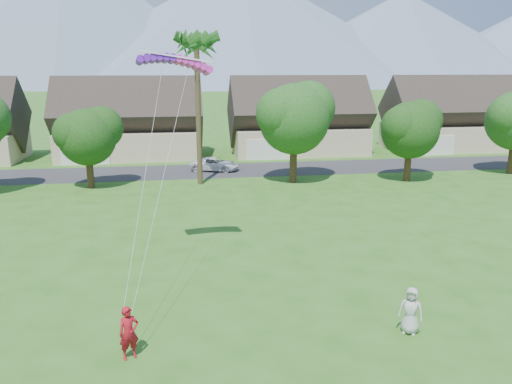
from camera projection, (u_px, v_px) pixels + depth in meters
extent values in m
cube|color=#2D2D30|center=(219.00, 170.00, 48.22)|extent=(90.00, 7.00, 0.01)
imported|color=#A3121E|center=(129.00, 333.00, 16.92)|extent=(0.81, 0.68, 1.89)
imported|color=#BCBCB7|center=(411.00, 311.00, 18.54)|extent=(1.06, 0.97, 1.83)
imported|color=silver|center=(215.00, 164.00, 48.01)|extent=(5.04, 3.41, 1.28)
cone|color=slate|center=(71.00, 15.00, 248.37)|extent=(190.00, 190.00, 70.00)
cone|color=slate|center=(241.00, 26.00, 261.79)|extent=(240.00, 240.00, 62.00)
cone|color=slate|center=(402.00, 39.00, 276.43)|extent=(200.00, 200.00, 50.00)
cube|color=beige|center=(131.00, 144.00, 55.17)|extent=(15.00, 8.00, 3.00)
cube|color=#382D28|center=(129.00, 114.00, 54.37)|extent=(15.75, 8.15, 8.15)
cube|color=silver|center=(85.00, 154.00, 50.76)|extent=(4.80, 0.12, 2.20)
cube|color=beige|center=(298.00, 140.00, 57.95)|extent=(15.00, 8.00, 3.00)
cube|color=#382D28|center=(299.00, 111.00, 57.15)|extent=(15.75, 8.15, 8.15)
cube|color=silver|center=(269.00, 150.00, 53.54)|extent=(4.80, 0.12, 2.20)
cube|color=beige|center=(450.00, 137.00, 60.73)|extent=(15.00, 8.00, 3.00)
cube|color=#382D28|center=(453.00, 109.00, 59.93)|extent=(15.75, 8.15, 8.15)
cube|color=silver|center=(434.00, 146.00, 56.32)|extent=(4.80, 0.12, 2.20)
cylinder|color=#47301C|center=(90.00, 175.00, 41.07)|extent=(0.56, 0.56, 2.18)
sphere|color=#214916|center=(87.00, 137.00, 40.31)|extent=(4.62, 4.62, 4.62)
cylinder|color=#47301C|center=(293.00, 166.00, 43.00)|extent=(0.62, 0.62, 2.82)
sphere|color=#214916|center=(294.00, 119.00, 42.02)|extent=(5.98, 5.98, 5.98)
cylinder|color=#47301C|center=(407.00, 168.00, 43.57)|extent=(0.58, 0.58, 2.30)
sphere|color=#214916|center=(410.00, 130.00, 42.77)|extent=(4.90, 4.90, 4.90)
cylinder|color=#47301C|center=(511.00, 160.00, 46.59)|extent=(0.60, 0.60, 2.56)
cylinder|color=#4C3D26|center=(198.00, 113.00, 41.20)|extent=(0.44, 0.44, 12.00)
sphere|color=#286021|center=(196.00, 34.00, 39.67)|extent=(3.00, 3.00, 3.00)
cube|color=#6B19C2|center=(156.00, 59.00, 22.93)|extent=(1.81, 1.19, 0.50)
cube|color=#E42AB8|center=(194.00, 59.00, 23.18)|extent=(1.81, 1.19, 0.50)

